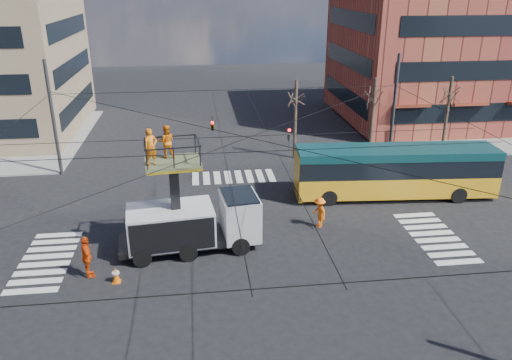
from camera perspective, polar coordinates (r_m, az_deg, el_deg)
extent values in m
plane|color=black|center=(25.78, -0.81, -7.77)|extent=(120.00, 120.00, 0.00)
cube|color=slate|center=(50.80, 20.77, 5.97)|extent=(18.00, 18.00, 0.12)
cube|color=black|center=(48.62, -19.67, 8.23)|extent=(0.12, 13.60, 1.50)
cube|color=black|center=(48.01, -20.18, 12.09)|extent=(0.12, 13.60, 1.50)
cube|color=black|center=(47.64, -20.71, 16.02)|extent=(0.12, 13.60, 1.50)
cube|color=maroon|center=(52.63, 21.31, 14.17)|extent=(20.00, 16.00, 14.00)
cube|color=black|center=(46.54, 25.00, 7.04)|extent=(17.00, 0.12, 1.58)
cube|color=black|center=(49.55, 10.16, 9.53)|extent=(0.12, 13.60, 1.58)
cube|color=black|center=(45.89, 25.70, 11.25)|extent=(17.00, 0.12, 1.57)
cube|color=black|center=(48.94, 10.44, 13.53)|extent=(0.12, 13.60, 1.57)
cube|color=black|center=(45.51, 26.44, 15.55)|extent=(17.00, 0.12, 1.57)
cube|color=black|center=(48.58, 10.73, 17.61)|extent=(0.12, 13.60, 1.57)
cylinder|color=#2D2D30|center=(38.19, 15.46, 7.84)|extent=(0.24, 0.24, 8.00)
cylinder|color=#2D2D30|center=(36.67, -22.15, 6.45)|extent=(0.24, 0.24, 8.00)
cylinder|color=black|center=(35.08, -3.03, 10.25)|extent=(24.00, 0.03, 0.03)
cylinder|color=black|center=(12.69, 5.11, -11.96)|extent=(24.00, 0.03, 0.03)
cylinder|color=black|center=(27.44, 24.99, 4.91)|extent=(0.03, 24.00, 0.03)
cylinder|color=black|center=(23.43, -0.88, 4.87)|extent=(24.02, 24.02, 0.03)
cylinder|color=black|center=(23.43, -0.88, 4.87)|extent=(24.02, 24.02, 0.03)
cylinder|color=black|center=(22.39, -0.55, 3.25)|extent=(24.00, 0.03, 0.03)
cylinder|color=black|center=(24.66, -1.18, 5.01)|extent=(24.00, 0.03, 0.03)
cylinder|color=black|center=(23.46, -3.80, 3.82)|extent=(0.03, 24.00, 0.03)
cylinder|color=black|center=(23.71, 2.01, 4.05)|extent=(0.03, 24.00, 0.03)
imported|color=black|center=(26.86, 3.76, 5.28)|extent=(0.16, 0.20, 1.00)
imported|color=black|center=(28.28, -5.02, 6.62)|extent=(0.26, 1.24, 0.50)
cylinder|color=#382B21|center=(37.82, 4.51, 6.86)|extent=(0.24, 0.24, 6.00)
cylinder|color=#382B21|center=(39.43, 13.16, 6.98)|extent=(0.24, 0.24, 6.00)
cylinder|color=#382B21|center=(41.85, 20.97, 6.95)|extent=(0.24, 0.24, 6.00)
cube|color=black|center=(25.69, -7.57, -6.69)|extent=(7.20, 2.95, 0.30)
cube|color=silver|center=(25.55, -1.87, -4.13)|extent=(2.05, 2.58, 2.20)
cube|color=black|center=(25.21, -1.89, -2.50)|extent=(1.84, 2.46, 0.80)
cube|color=silver|center=(25.23, -9.71, -5.08)|extent=(4.45, 2.94, 1.80)
cylinder|color=black|center=(25.03, -1.76, -7.57)|extent=(0.93, 0.45, 0.90)
cylinder|color=black|center=(27.02, -2.74, -5.23)|extent=(0.93, 0.45, 0.90)
cylinder|color=black|center=(24.72, -7.73, -8.18)|extent=(0.93, 0.45, 0.90)
cylinder|color=black|center=(26.74, -8.25, -5.76)|extent=(0.93, 0.45, 0.90)
cylinder|color=black|center=(24.68, -12.87, -8.64)|extent=(0.93, 0.45, 0.90)
cylinder|color=black|center=(26.69, -12.98, -6.18)|extent=(0.93, 0.45, 0.90)
cube|color=black|center=(24.56, -9.25, -1.65)|extent=(0.50, 0.50, 3.34)
cube|color=#475030|center=(23.95, -9.49, 2.01)|extent=(2.81, 2.37, 0.12)
cube|color=yellow|center=(23.99, -9.47, 1.74)|extent=(2.81, 2.37, 0.12)
imported|color=#CF650D|center=(23.29, -11.93, 3.70)|extent=(0.76, 0.70, 1.75)
imported|color=#CF650D|center=(24.21, -10.21, 4.35)|extent=(0.81, 0.64, 1.62)
cube|color=orange|center=(32.52, 15.49, -0.24)|extent=(12.50, 3.47, 1.30)
cube|color=black|center=(32.11, 15.70, 1.75)|extent=(12.49, 3.42, 1.10)
cube|color=#0C3236|center=(31.85, 15.85, 3.10)|extent=(12.50, 3.47, 0.50)
cube|color=orange|center=(30.92, 4.87, 0.65)|extent=(0.42, 2.48, 2.80)
cube|color=orange|center=(34.68, 25.17, 0.96)|extent=(0.42, 2.48, 2.80)
cube|color=black|center=(31.35, 4.71, -1.31)|extent=(0.33, 2.60, 0.30)
cube|color=gold|center=(30.51, 5.13, 2.84)|extent=(0.21, 1.60, 0.35)
cylinder|color=black|center=(30.55, 8.35, -2.02)|extent=(1.02, 0.37, 1.00)
cylinder|color=black|center=(32.68, 7.58, -0.35)|extent=(1.02, 0.37, 1.00)
cylinder|color=black|center=(33.04, 22.14, -1.60)|extent=(1.02, 0.37, 1.00)
cylinder|color=black|center=(35.02, 20.60, -0.07)|extent=(1.02, 0.37, 1.00)
cone|color=orange|center=(23.78, -15.72, -10.40)|extent=(0.36, 0.36, 0.76)
imported|color=#FF5610|center=(24.24, -18.76, -8.36)|extent=(0.88, 1.29, 2.04)
imported|color=orange|center=(27.71, 7.26, -3.70)|extent=(0.94, 1.27, 1.75)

